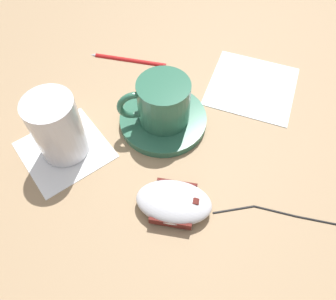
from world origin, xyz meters
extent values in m
plane|color=#9E7F5B|center=(0.00, 0.00, 0.00)|extent=(3.00, 3.00, 0.00)
cylinder|color=#2D664C|center=(0.01, 0.01, 0.01)|extent=(0.14, 0.14, 0.01)
cylinder|color=#2D664C|center=(0.01, 0.01, 0.05)|extent=(0.08, 0.08, 0.07)
torus|color=#2D664C|center=(-0.03, -0.02, 0.05)|extent=(0.05, 0.04, 0.05)
ellipsoid|color=silver|center=(0.09, -0.12, 0.02)|extent=(0.12, 0.09, 0.03)
cylinder|color=#591E19|center=(0.12, -0.11, 0.02)|extent=(0.01, 0.01, 0.01)
cube|color=#591E19|center=(0.08, -0.09, 0.01)|extent=(0.06, 0.02, 0.01)
cube|color=#591E19|center=(0.10, -0.15, 0.01)|extent=(0.06, 0.02, 0.01)
cylinder|color=black|center=(0.17, -0.09, 0.00)|extent=(0.05, 0.04, 0.00)
cylinder|color=black|center=(0.22, -0.07, 0.00)|extent=(0.06, 0.01, 0.00)
cylinder|color=black|center=(0.28, -0.05, 0.00)|extent=(0.06, 0.02, 0.00)
sphere|color=black|center=(0.14, -0.11, 0.00)|extent=(0.00, 0.00, 0.00)
sphere|color=black|center=(0.19, -0.07, 0.00)|extent=(0.00, 0.00, 0.00)
sphere|color=black|center=(0.25, -0.06, 0.00)|extent=(0.00, 0.00, 0.00)
cube|color=white|center=(-0.11, -0.11, 0.00)|extent=(0.17, 0.17, 0.00)
cylinder|color=silver|center=(-0.11, -0.11, 0.05)|extent=(0.07, 0.07, 0.10)
cube|color=white|center=(0.12, 0.15, 0.00)|extent=(0.16, 0.16, 0.00)
cylinder|color=#B21919|center=(-0.12, 0.12, 0.00)|extent=(0.14, 0.04, 0.01)
cone|color=silver|center=(-0.19, 0.10, 0.00)|extent=(0.01, 0.01, 0.01)
camera|label=1|loc=(0.16, -0.30, 0.43)|focal=35.00mm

